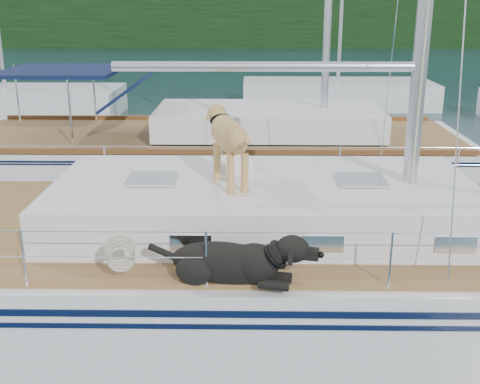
{
  "coord_description": "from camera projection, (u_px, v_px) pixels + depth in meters",
  "views": [
    {
      "loc": [
        0.61,
        -7.14,
        3.97
      ],
      "look_at": [
        0.5,
        0.2,
        1.6
      ],
      "focal_mm": 45.0,
      "sensor_mm": 36.0,
      "label": 1
    }
  ],
  "objects": [
    {
      "name": "ground",
      "position": [
        202.0,
        310.0,
        8.03
      ],
      "size": [
        120.0,
        120.0,
        0.0
      ],
      "primitive_type": "plane",
      "color": "black",
      "rests_on": "ground"
    },
    {
      "name": "tree_line",
      "position": [
        242.0,
        10.0,
        49.92
      ],
      "size": [
        90.0,
        3.0,
        6.0
      ],
      "primitive_type": "cube",
      "color": "black",
      "rests_on": "ground"
    },
    {
      "name": "shore_bank",
      "position": [
        242.0,
        39.0,
        51.8
      ],
      "size": [
        92.0,
        1.0,
        1.2
      ],
      "primitive_type": "cube",
      "color": "#595147",
      "rests_on": "ground"
    },
    {
      "name": "main_sailboat",
      "position": [
        209.0,
        264.0,
        7.81
      ],
      "size": [
        12.0,
        3.91,
        14.01
      ],
      "color": "silver",
      "rests_on": "ground"
    },
    {
      "name": "neighbor_sailboat",
      "position": [
        218.0,
        157.0,
        13.3
      ],
      "size": [
        11.0,
        3.5,
        13.3
      ],
      "color": "silver",
      "rests_on": "ground"
    },
    {
      "name": "bg_boat_west",
      "position": [
        7.0,
        102.0,
        21.33
      ],
      "size": [
        8.0,
        3.0,
        11.65
      ],
      "color": "silver",
      "rests_on": "ground"
    },
    {
      "name": "bg_boat_center",
      "position": [
        337.0,
        94.0,
        23.05
      ],
      "size": [
        7.2,
        3.0,
        11.65
      ],
      "color": "silver",
      "rests_on": "ground"
    }
  ]
}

